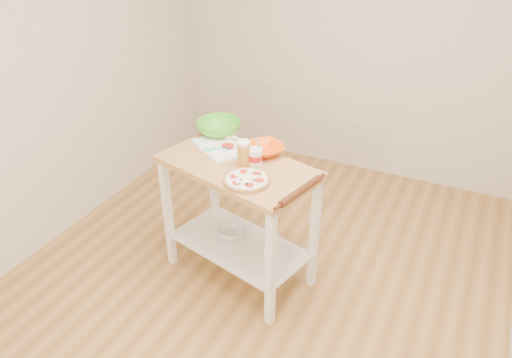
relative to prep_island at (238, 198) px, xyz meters
The scene contains 13 objects.
room_shell 0.92m from the prep_island, 34.24° to the right, with size 4.04×4.54×2.74m.
prep_island is the anchor object (origin of this frame).
pizza 0.36m from the prep_island, 48.50° to the right, with size 0.28×0.28×0.04m.
cutting_board 0.38m from the prep_island, 138.83° to the left, with size 0.50×0.47×0.04m.
spatula 0.37m from the prep_island, 157.61° to the left, with size 0.14×0.09×0.01m.
knife 0.51m from the prep_island, 137.45° to the left, with size 0.27×0.05×0.01m.
orange_bowl 0.37m from the prep_island, 66.19° to the left, with size 0.26×0.26×0.06m, color #FF5907.
green_bowl 0.57m from the prep_island, 134.09° to the left, with size 0.31×0.31×0.10m, color green.
beer_pint 0.35m from the prep_island, ahead, with size 0.09×0.09×0.17m.
yogurt_tub 0.34m from the prep_island, 21.31° to the left, with size 0.09×0.09×0.20m.
rolling_pin 0.59m from the prep_island, 18.31° to the right, with size 0.04×0.04×0.37m, color #522512.
shelf_glass_bowl 0.37m from the prep_island, 147.82° to the left, with size 0.20×0.20×0.06m, color silver.
shelf_bin 0.44m from the prep_island, ahead, with size 0.11×0.11×0.11m, color white.
Camera 1 is at (0.85, -2.14, 2.44)m, focal length 35.00 mm.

